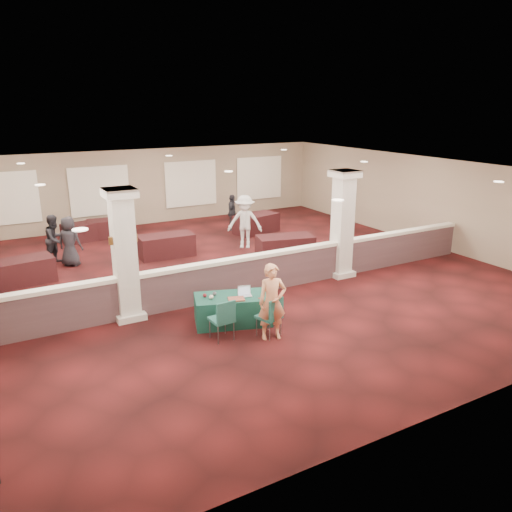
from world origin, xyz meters
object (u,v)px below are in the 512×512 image
far_table_front_left (21,272)px  near_table (233,309)px  attendee_b (245,222)px  far_table_front_center (166,245)px  far_table_back_left (86,231)px  attendee_c (232,213)px  attendee_a (55,239)px  conf_chair_side (223,317)px  far_table_front_right (285,247)px  attendee_d (70,241)px  conf_chair_main (272,314)px  woman (272,302)px  far_table_back_right (256,223)px  far_table_back_center (111,228)px

far_table_front_left → near_table: bearing=-52.5°
attendee_b → far_table_front_center: bearing=-153.0°
far_table_back_left → attendee_c: (5.59, -1.33, 0.40)m
near_table → attendee_c: (4.04, 8.16, 0.40)m
far_table_back_left → attendee_a: 2.90m
far_table_front_center → conf_chair_side: bearing=-98.7°
attendee_c → far_table_back_left: bearing=115.2°
far_table_front_center → far_table_front_right: 4.08m
attendee_a → attendee_b: 6.41m
attendee_a → attendee_b: attendee_b is taller
far_table_back_left → attendee_d: attendee_d is taller
far_table_back_left → attendee_b: (4.85, -3.86, 0.62)m
conf_chair_main → woman: size_ratio=0.54×
far_table_front_center → attendee_b: bearing=-7.5°
conf_chair_side → far_table_front_left: size_ratio=0.53×
woman → far_table_back_left: size_ratio=1.04×
far_table_front_center → far_table_back_right: size_ratio=1.01×
attendee_c → far_table_front_right: bearing=-143.3°
far_table_back_center → far_table_back_right: size_ratio=0.95×
far_table_front_right → attendee_b: 1.96m
conf_chair_side → far_table_front_left: bearing=116.9°
woman → far_table_front_left: woman is taller
near_table → far_table_back_right: size_ratio=0.98×
near_table → far_table_back_left: bearing=117.5°
near_table → conf_chair_main: size_ratio=1.90×
far_table_back_left → attendee_c: 5.76m
far_table_front_left → far_table_back_center: (3.58, 4.06, -0.01)m
conf_chair_main → far_table_back_center: 10.63m
far_table_back_left → far_table_back_center: size_ratio=0.96×
far_table_front_right → attendee_d: bearing=157.8°
far_table_back_right → far_table_front_right: bearing=-103.3°
far_table_front_left → far_table_front_right: size_ratio=0.96×
conf_chair_main → far_table_back_center: conf_chair_main is taller
far_table_front_center → attendee_c: attendee_c is taller
attendee_c → attendee_b: bearing=-157.8°
far_table_front_center → attendee_c: bearing=30.9°
near_table → far_table_front_left: (-4.18, 5.44, 0.02)m
conf_chair_side → far_table_back_left: size_ratio=0.57×
conf_chair_main → far_table_back_right: (4.31, 8.45, -0.19)m
far_table_front_right → attendee_b: attendee_b is taller
far_table_front_center → far_table_front_right: bearing=-31.8°
conf_chair_main → far_table_front_right: bearing=36.2°
far_table_back_right → attendee_d: 7.40m
conf_chair_main → far_table_front_right: (3.47, 4.93, -0.18)m
conf_chair_main → conf_chair_side: bearing=142.0°
conf_chair_main → attendee_a: bearing=94.1°
far_table_front_left → far_table_back_right: 9.12m
attendee_c → attendee_d: 6.84m
conf_chair_side → far_table_back_left: 10.26m
woman → attendee_a: bearing=128.0°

